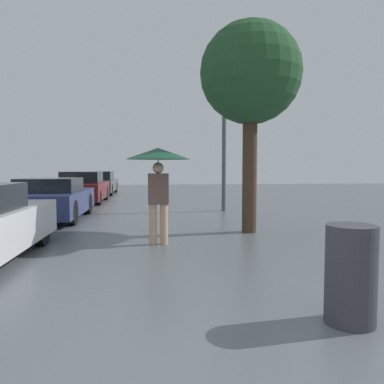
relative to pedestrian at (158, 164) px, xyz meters
The scene contains 8 objects.
ground_plane 5.00m from the pedestrian, 86.23° to the right, with size 60.00×60.00×0.00m, color #565B60.
pedestrian is the anchor object (origin of this frame).
parked_car_second 4.92m from the pedestrian, 127.48° to the left, with size 1.76×3.93×1.19m.
parked_car_third 9.50m from the pedestrian, 108.33° to the left, with size 1.77×3.87×1.31m.
parked_car_farthest 14.47m from the pedestrian, 101.96° to the left, with size 1.75×4.43×1.27m.
tree 3.12m from the pedestrian, 28.68° to the left, with size 2.28×2.28×4.74m.
street_lamp 6.09m from the pedestrian, 66.31° to the left, with size 0.36×0.36×5.19m.
trash_bin 4.39m from the pedestrian, 65.98° to the right, with size 0.47×0.47×0.95m.
Camera 1 is at (-0.47, -2.44, 1.49)m, focal length 35.00 mm.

